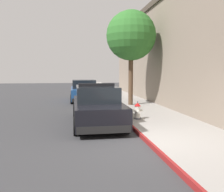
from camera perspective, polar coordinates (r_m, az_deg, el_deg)
The scene contains 8 objects.
ground_plane at distance 17.16m, azimuth -16.75°, elevation -2.07°, with size 31.43×60.00×0.20m, color #353538.
sidewalk_pavement at distance 17.38m, azimuth 3.24°, elevation -1.17°, with size 2.95×60.00×0.14m, color gray.
curb_painted_edge at distance 17.12m, azimuth -1.72°, elevation -1.26°, with size 0.08×60.00×0.14m, color maroon.
storefront_building at distance 17.25m, azimuth 20.94°, elevation 9.38°, with size 7.00×24.65×6.71m.
police_cruiser at distance 10.08m, azimuth -3.59°, elevation -2.35°, with size 1.94×4.84×1.68m.
parked_car_silver_ahead at distance 18.18m, azimuth -6.64°, elevation 1.23°, with size 1.94×4.84×1.56m.
fire_hydrant at distance 10.44m, azimuth 6.01°, elevation -3.49°, with size 0.44×0.40×0.76m.
street_tree at distance 15.00m, azimuth 4.49°, elevation 13.88°, with size 2.98×2.98×5.66m.
Camera 1 is at (-2.22, -6.85, 2.17)m, focal length 38.95 mm.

